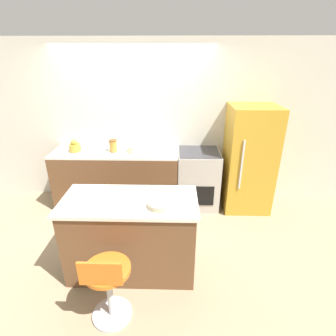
{
  "coord_description": "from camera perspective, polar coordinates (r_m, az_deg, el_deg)",
  "views": [
    {
      "loc": [
        0.65,
        -3.56,
        2.36
      ],
      "look_at": [
        0.56,
        -0.41,
        0.98
      ],
      "focal_mm": 28.0,
      "sensor_mm": 36.0,
      "label": 1
    }
  ],
  "objects": [
    {
      "name": "oven_range",
      "position": [
        4.35,
        6.51,
        -2.31
      ],
      "size": [
        0.66,
        0.65,
        0.94
      ],
      "color": "#B7B2A8",
      "rests_on": "ground_plane"
    },
    {
      "name": "back_counter",
      "position": [
        4.43,
        -10.95,
        -2.1
      ],
      "size": [
        1.99,
        0.63,
        0.94
      ],
      "color": "brown",
      "rests_on": "ground_plane"
    },
    {
      "name": "stool_chair",
      "position": [
        2.68,
        -12.93,
        -23.53
      ],
      "size": [
        0.43,
        0.43,
        0.83
      ],
      "color": "#B7B7BC",
      "rests_on": "ground_plane"
    },
    {
      "name": "kitchen_island",
      "position": [
        3.1,
        -7.93,
        -14.3
      ],
      "size": [
        1.46,
        0.69,
        0.94
      ],
      "color": "brown",
      "rests_on": "ground_plane"
    },
    {
      "name": "mixing_bowl",
      "position": [
        4.16,
        -6.96,
        4.24
      ],
      "size": [
        0.26,
        0.26,
        0.1
      ],
      "color": "beige",
      "rests_on": "back_counter"
    },
    {
      "name": "canister_jar",
      "position": [
        4.21,
        -11.86,
        4.8
      ],
      "size": [
        0.12,
        0.12,
        0.19
      ],
      "color": "#B77F33",
      "rests_on": "back_counter"
    },
    {
      "name": "kettle",
      "position": [
        4.4,
        -19.64,
        4.44
      ],
      "size": [
        0.19,
        0.19,
        0.19
      ],
      "color": "#B29333",
      "rests_on": "back_counter"
    },
    {
      "name": "ground_plane",
      "position": [
        4.32,
        -7.45,
        -9.73
      ],
      "size": [
        14.0,
        14.0,
        0.0
      ],
      "primitive_type": "plane",
      "color": "#998466"
    },
    {
      "name": "fruit_bowl",
      "position": [
        2.67,
        -1.9,
        -7.98
      ],
      "size": [
        0.24,
        0.24,
        0.05
      ],
      "color": "#C1B28E",
      "rests_on": "kitchen_island"
    },
    {
      "name": "refrigerator",
      "position": [
        4.32,
        17.16,
        1.87
      ],
      "size": [
        0.71,
        0.71,
        1.67
      ],
      "color": "gold",
      "rests_on": "ground_plane"
    },
    {
      "name": "wall_back",
      "position": [
        4.42,
        -7.03,
        9.57
      ],
      "size": [
        8.0,
        0.06,
        2.6
      ],
      "color": "beige",
      "rests_on": "ground_plane"
    }
  ]
}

